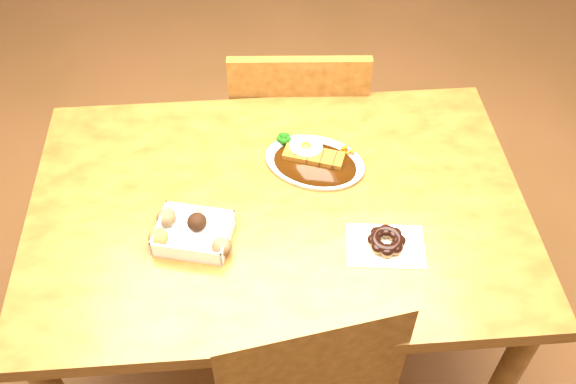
{
  "coord_description": "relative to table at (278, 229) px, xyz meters",
  "views": [
    {
      "loc": [
        -0.05,
        -1.02,
        1.92
      ],
      "look_at": [
        0.02,
        -0.02,
        0.81
      ],
      "focal_mm": 40.0,
      "sensor_mm": 36.0,
      "label": 1
    }
  ],
  "objects": [
    {
      "name": "ground",
      "position": [
        0.0,
        0.0,
        -0.65
      ],
      "size": [
        6.0,
        6.0,
        0.0
      ],
      "primitive_type": "plane",
      "color": "brown",
      "rests_on": "ground"
    },
    {
      "name": "chair_far",
      "position": [
        0.1,
        0.53,
        -0.17
      ],
      "size": [
        0.45,
        0.45,
        0.87
      ],
      "rotation": [
        0.0,
        0.0,
        3.08
      ],
      "color": "#522E10",
      "rests_on": "ground"
    },
    {
      "name": "katsu_curry_plate",
      "position": [
        0.1,
        0.13,
        0.11
      ],
      "size": [
        0.3,
        0.27,
        0.05
      ],
      "rotation": [
        0.0,
        0.0,
        -0.41
      ],
      "color": "white",
      "rests_on": "table"
    },
    {
      "name": "table",
      "position": [
        0.0,
        0.0,
        0.0
      ],
      "size": [
        1.2,
        0.8,
        0.75
      ],
      "color": "#522E10",
      "rests_on": "ground"
    },
    {
      "name": "pon_de_ring",
      "position": [
        0.24,
        -0.15,
        0.12
      ],
      "size": [
        0.19,
        0.14,
        0.03
      ],
      "rotation": [
        0.0,
        0.0,
        -0.12
      ],
      "color": "silver",
      "rests_on": "table"
    },
    {
      "name": "donut_box",
      "position": [
        -0.2,
        -0.1,
        0.12
      ],
      "size": [
        0.2,
        0.17,
        0.05
      ],
      "rotation": [
        0.0,
        0.0,
        -0.25
      ],
      "color": "white",
      "rests_on": "table"
    }
  ]
}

